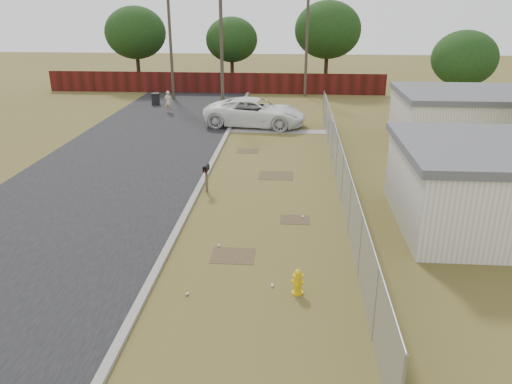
# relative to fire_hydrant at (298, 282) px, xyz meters

# --- Properties ---
(ground) EXTENTS (120.00, 120.00, 0.00)m
(ground) POSITION_rel_fire_hydrant_xyz_m (-1.28, 7.08, -0.37)
(ground) COLOR brown
(ground) RESTS_ON ground
(street) EXTENTS (15.10, 60.00, 0.12)m
(street) POSITION_rel_fire_hydrant_xyz_m (-8.04, 15.13, -0.35)
(street) COLOR black
(street) RESTS_ON ground
(chainlink_fence) EXTENTS (0.10, 27.06, 2.02)m
(chainlink_fence) POSITION_rel_fire_hydrant_xyz_m (1.84, 8.10, 0.43)
(chainlink_fence) COLOR gray
(chainlink_fence) RESTS_ON ground
(privacy_fence) EXTENTS (30.00, 0.12, 1.80)m
(privacy_fence) POSITION_rel_fire_hydrant_xyz_m (-7.28, 32.08, 0.53)
(privacy_fence) COLOR #4A110F
(privacy_fence) RESTS_ON ground
(utility_poles) EXTENTS (12.60, 8.24, 9.00)m
(utility_poles) POSITION_rel_fire_hydrant_xyz_m (-4.95, 27.74, 4.32)
(utility_poles) COLOR #483E30
(utility_poles) RESTS_ON ground
(houses) EXTENTS (9.30, 17.24, 3.10)m
(houses) POSITION_rel_fire_hydrant_xyz_m (8.42, 10.21, 1.19)
(houses) COLOR white
(houses) RESTS_ON ground
(horizon_trees) EXTENTS (33.32, 31.94, 7.78)m
(horizon_trees) POSITION_rel_fire_hydrant_xyz_m (-0.44, 30.64, 4.26)
(horizon_trees) COLOR #342117
(horizon_trees) RESTS_ON ground
(fire_hydrant) EXTENTS (0.37, 0.38, 0.79)m
(fire_hydrant) POSITION_rel_fire_hydrant_xyz_m (0.00, 0.00, 0.00)
(fire_hydrant) COLOR #DDB50B
(fire_hydrant) RESTS_ON ground
(mailbox) EXTENTS (0.23, 0.54, 1.23)m
(mailbox) POSITION_rel_fire_hydrant_xyz_m (-3.88, 7.74, 0.60)
(mailbox) COLOR brown
(mailbox) RESTS_ON ground
(pickup_truck) EXTENTS (6.87, 3.86, 1.81)m
(pickup_truck) POSITION_rel_fire_hydrant_xyz_m (-2.72, 19.93, 0.54)
(pickup_truck) COLOR white
(pickup_truck) RESTS_ON ground
(pedestrian) EXTENTS (0.62, 0.45, 1.59)m
(pedestrian) POSITION_rel_fire_hydrant_xyz_m (-9.37, 23.62, 0.43)
(pedestrian) COLOR #C9B593
(pedestrian) RESTS_ON ground
(trash_bin) EXTENTS (0.65, 0.66, 0.92)m
(trash_bin) POSITION_rel_fire_hydrant_xyz_m (-11.09, 26.43, 0.10)
(trash_bin) COLOR black
(trash_bin) RESTS_ON ground
(scattered_litter) EXTENTS (3.42, 5.73, 0.07)m
(scattered_litter) POSITION_rel_fire_hydrant_xyz_m (-1.55, 1.99, -0.33)
(scattered_litter) COLOR silver
(scattered_litter) RESTS_ON ground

